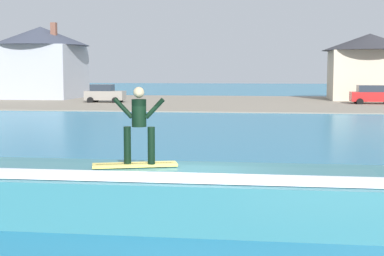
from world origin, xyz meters
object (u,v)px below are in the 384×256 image
object	(u,v)px
surfboard	(135,165)
surfer	(139,121)
wave_crest	(162,193)
car_far_shore	(373,95)
house_with_chimney	(41,59)
house_gabled_white	(369,63)
car_near_shore	(105,94)

from	to	relation	value
surfboard	surfer	distance (m)	0.99
wave_crest	car_far_shore	world-z (taller)	car_far_shore
house_with_chimney	car_far_shore	bearing A→B (deg)	-10.63
surfboard	car_far_shore	world-z (taller)	car_far_shore
surfboard	house_gabled_white	xyz separation A→B (m)	(13.62, 51.06, 2.91)
car_near_shore	house_with_chimney	size ratio (longest dim) A/B	0.35
surfer	car_far_shore	xyz separation A→B (m)	(12.70, 43.84, -1.22)
car_far_shore	house_gabled_white	size ratio (longest dim) A/B	0.43
surfer	house_with_chimney	bearing A→B (deg)	114.54
wave_crest	surfer	distance (m)	1.70
car_far_shore	house_gabled_white	xyz separation A→B (m)	(0.80, 7.27, 3.15)
wave_crest	house_gabled_white	world-z (taller)	house_gabled_white
surfboard	surfer	xyz separation A→B (m)	(0.11, -0.05, 0.98)
surfer	car_far_shore	size ratio (longest dim) A/B	0.39
wave_crest	car_far_shore	distance (m)	45.40
wave_crest	house_with_chimney	xyz separation A→B (m)	(-23.58, 50.44, 3.99)
car_near_shore	house_gabled_white	world-z (taller)	house_gabled_white
surfboard	surfer	bearing A→B (deg)	-23.24
surfboard	house_with_chimney	distance (m)	55.58
surfer	car_near_shore	size ratio (longest dim) A/B	0.44
wave_crest	surfboard	bearing A→B (deg)	-174.18
house_gabled_white	surfer	bearing A→B (deg)	-104.80
surfer	house_with_chimney	xyz separation A→B (m)	(-23.08, 50.55, 2.37)
surfboard	wave_crest	bearing A→B (deg)	5.82
house_gabled_white	house_with_chimney	bearing A→B (deg)	-179.13
car_far_shore	surfer	bearing A→B (deg)	-106.16
surfer	surfboard	bearing A→B (deg)	156.76
car_near_shore	house_gabled_white	distance (m)	28.30
surfboard	house_with_chimney	xyz separation A→B (m)	(-22.97, 50.50, 3.35)
surfer	car_far_shore	distance (m)	45.66
surfer	house_with_chimney	distance (m)	55.62
wave_crest	house_gabled_white	bearing A→B (deg)	75.69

